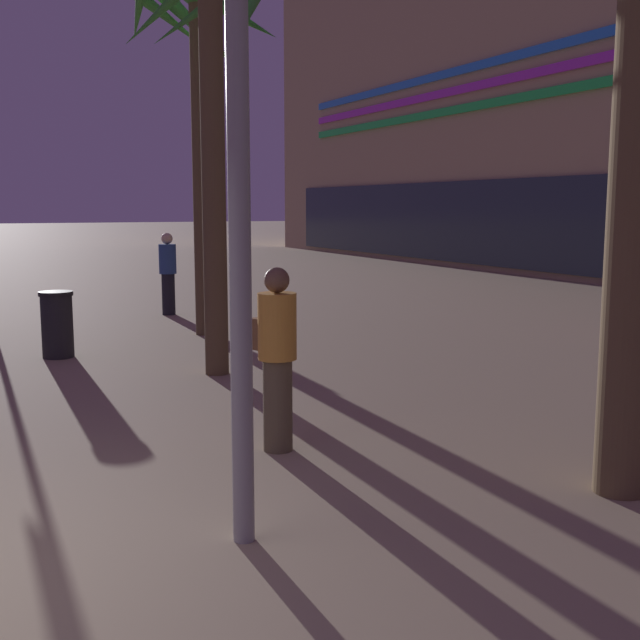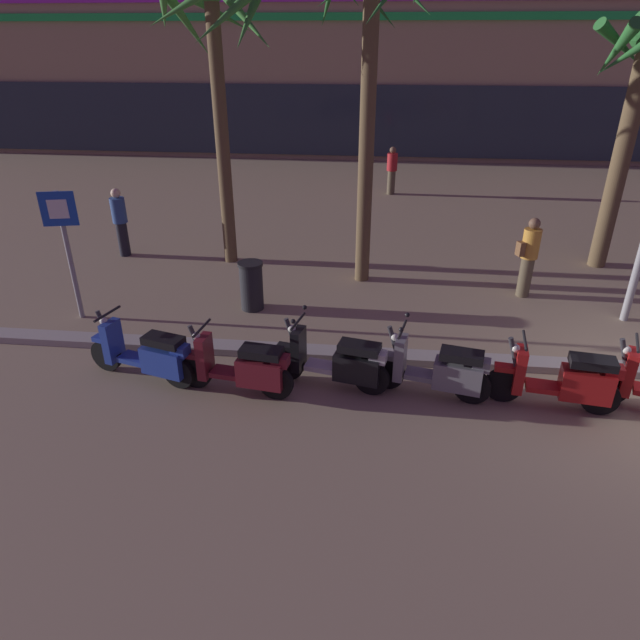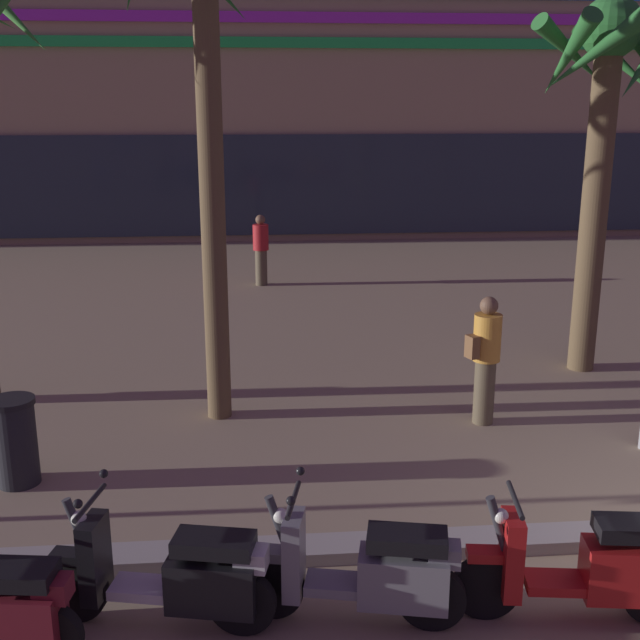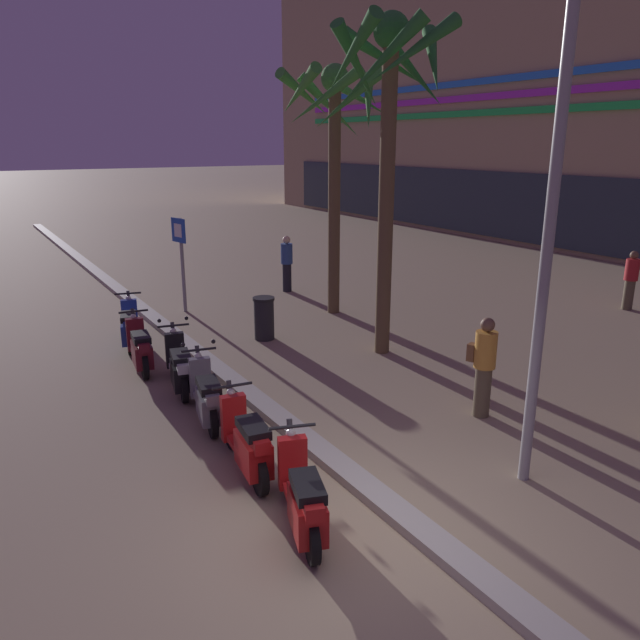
{
  "view_description": "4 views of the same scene",
  "coord_description": "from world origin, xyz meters",
  "views": [
    {
      "loc": [
        4.61,
        0.81,
        2.15
      ],
      "look_at": [
        -2.38,
        4.15,
        1.02
      ],
      "focal_mm": 44.11,
      "sensor_mm": 36.0,
      "label": 1
    },
    {
      "loc": [
        -4.63,
        -7.46,
        4.74
      ],
      "look_at": [
        -5.45,
        0.12,
        0.87
      ],
      "focal_mm": 31.43,
      "sensor_mm": 36.0,
      "label": 2
    },
    {
      "loc": [
        -4.49,
        -5.75,
        3.92
      ],
      "look_at": [
        -3.68,
        3.43,
        1.37
      ],
      "focal_mm": 44.8,
      "sensor_mm": 36.0,
      "label": 3
    },
    {
      "loc": [
        4.65,
        -3.49,
        4.22
      ],
      "look_at": [
        -4.97,
        2.4,
        0.91
      ],
      "focal_mm": 34.2,
      "sensor_mm": 36.0,
      "label": 4
    }
  ],
  "objects": [
    {
      "name": "scooter_blue_gap_after_mid",
      "position": [
        -8.0,
        -0.48,
        0.44
      ],
      "size": [
        1.82,
        0.77,
        1.04
      ],
      "color": "black",
      "rests_on": "ground"
    },
    {
      "name": "scooter_maroon_mid_front",
      "position": [
        -6.48,
        -0.69,
        0.44
      ],
      "size": [
        1.78,
        0.6,
        1.04
      ],
      "color": "black",
      "rests_on": "ground"
    },
    {
      "name": "scooter_black_tail_end",
      "position": [
        -5.12,
        -0.38,
        0.44
      ],
      "size": [
        1.82,
        0.7,
        1.17
      ],
      "color": "black",
      "rests_on": "ground"
    },
    {
      "name": "scooter_grey_second_in_line",
      "position": [
        -3.66,
        -0.46,
        0.44
      ],
      "size": [
        1.74,
        0.68,
        1.17
      ],
      "color": "black",
      "rests_on": "ground"
    },
    {
      "name": "scooter_red_mid_centre",
      "position": [
        -1.94,
        -0.57,
        0.46
      ],
      "size": [
        1.81,
        0.61,
        1.04
      ],
      "color": "black",
      "rests_on": "ground"
    },
    {
      "name": "crossing_sign",
      "position": [
        -10.11,
        1.45,
        1.5
      ],
      "size": [
        0.59,
        0.18,
        2.4
      ],
      "color": "#939399",
      "rests_on": "ground"
    },
    {
      "name": "palm_tree_near_sign",
      "position": [
        -8.06,
        4.68,
        4.63
      ],
      "size": [
        2.65,
        2.62,
        5.96
      ],
      "color": "brown",
      "rests_on": "ground"
    },
    {
      "name": "palm_tree_mid_walkway",
      "position": [
        -4.93,
        3.9,
        4.98
      ],
      "size": [
        2.55,
        2.47,
        6.48
      ],
      "color": "brown",
      "rests_on": "ground"
    },
    {
      "name": "palm_tree_far_corner",
      "position": [
        0.44,
        5.32,
        3.88
      ],
      "size": [
        2.02,
        2.1,
        5.29
      ],
      "color": "brown",
      "rests_on": "ground"
    },
    {
      "name": "pedestrian_window_shopping",
      "position": [
        -10.69,
        4.78,
        0.85
      ],
      "size": [
        0.34,
        0.34,
        1.62
      ],
      "color": "black",
      "rests_on": "ground"
    },
    {
      "name": "pedestrian_by_palm_tree",
      "position": [
        -4.27,
        11.4,
        0.81
      ],
      "size": [
        0.34,
        0.34,
        1.54
      ],
      "color": "brown",
      "rests_on": "ground"
    },
    {
      "name": "pedestrian_strolling_near_curb",
      "position": [
        -1.64,
        3.38,
        0.86
      ],
      "size": [
        0.46,
        0.35,
        1.63
      ],
      "color": "brown",
      "rests_on": "ground"
    },
    {
      "name": "litter_bin",
      "position": [
        -6.99,
        2.19,
        0.48
      ],
      "size": [
        0.48,
        0.48,
        0.95
      ],
      "color": "#232328",
      "rests_on": "ground"
    }
  ]
}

